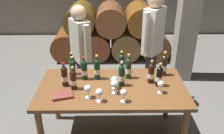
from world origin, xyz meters
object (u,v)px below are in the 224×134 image
(wine_bottle_0, at_px, (151,73))
(tasting_notebook, at_px, (62,95))
(wine_bottle_3, at_px, (73,79))
(wine_glass_2, at_px, (88,89))
(wine_glass_1, at_px, (114,80))
(sommelier_presenting, at_px, (153,40))
(wine_bottle_5, at_px, (73,69))
(wine_bottle_4, at_px, (84,70))
(wine_glass_4, at_px, (99,93))
(wine_bottle_10, at_px, (97,69))
(wine_glass_0, at_px, (115,84))
(wine_bottle_11, at_px, (122,75))
(wine_bottle_9, at_px, (164,65))
(wine_bottle_8, at_px, (122,63))
(wine_glass_5, at_px, (124,93))
(wine_bottle_2, at_px, (64,76))
(taster_seated_left, at_px, (81,50))
(wine_bottle_7, at_px, (128,68))
(wine_bottle_1, at_px, (159,76))
(dining_table, at_px, (112,93))
(wine_bottle_6, at_px, (72,65))
(wine_glass_3, at_px, (161,85))

(wine_bottle_0, relative_size, tasting_notebook, 1.30)
(wine_bottle_3, bearing_deg, wine_glass_2, -45.52)
(wine_glass_1, height_order, sommelier_presenting, sommelier_presenting)
(wine_bottle_5, distance_m, tasting_notebook, 0.42)
(wine_bottle_4, relative_size, wine_glass_4, 1.95)
(wine_bottle_5, bearing_deg, wine_bottle_10, -3.10)
(wine_glass_0, relative_size, tasting_notebook, 0.74)
(wine_bottle_10, relative_size, wine_bottle_11, 1.02)
(wine_glass_2, relative_size, tasting_notebook, 0.69)
(wine_bottle_3, bearing_deg, wine_glass_4, -39.92)
(wine_bottle_9, height_order, tasting_notebook, wine_bottle_9)
(wine_bottle_8, bearing_deg, wine_glass_5, -90.77)
(wine_bottle_2, relative_size, tasting_notebook, 1.33)
(wine_bottle_9, xyz_separation_m, wine_bottle_10, (-0.82, -0.09, -0.00))
(taster_seated_left, bearing_deg, wine_bottle_2, -99.46)
(wine_bottle_7, distance_m, wine_glass_1, 0.30)
(wine_bottle_1, distance_m, wine_bottle_7, 0.39)
(wine_bottle_2, height_order, wine_glass_2, wine_bottle_2)
(wine_bottle_0, relative_size, wine_glass_4, 1.90)
(dining_table, bearing_deg, wine_bottle_5, 157.19)
(wine_glass_5, relative_size, sommelier_presenting, 0.09)
(wine_glass_5, bearing_deg, wine_bottle_5, 139.40)
(wine_glass_2, relative_size, wine_glass_4, 1.01)
(wine_bottle_5, distance_m, wine_bottle_7, 0.67)
(tasting_notebook, bearing_deg, wine_bottle_2, 75.75)
(wine_bottle_5, distance_m, wine_bottle_8, 0.61)
(wine_glass_4, height_order, wine_glass_5, wine_glass_4)
(wine_bottle_5, distance_m, sommelier_presenting, 1.19)
(taster_seated_left, bearing_deg, wine_bottle_5, -94.97)
(wine_bottle_2, bearing_deg, wine_bottle_1, -0.75)
(wine_bottle_10, relative_size, wine_glass_2, 2.07)
(wine_glass_1, bearing_deg, wine_bottle_7, 54.64)
(wine_bottle_6, bearing_deg, wine_bottle_11, -25.45)
(wine_bottle_1, relative_size, wine_bottle_4, 0.97)
(tasting_notebook, bearing_deg, taster_seated_left, 67.77)
(wine_bottle_5, height_order, wine_bottle_7, wine_bottle_7)
(tasting_notebook, bearing_deg, wine_glass_5, -24.68)
(dining_table, xyz_separation_m, wine_glass_3, (0.53, -0.14, 0.20))
(wine_bottle_9, height_order, wine_glass_0, wine_bottle_9)
(wine_bottle_4, xyz_separation_m, wine_bottle_5, (-0.14, 0.02, -0.00))
(wine_bottle_5, relative_size, wine_glass_4, 1.92)
(wine_glass_4, bearing_deg, wine_glass_5, -1.76)
(wine_glass_0, relative_size, taster_seated_left, 0.10)
(tasting_notebook, bearing_deg, wine_bottle_10, 31.12)
(wine_bottle_1, xyz_separation_m, wine_glass_5, (-0.42, -0.32, -0.02))
(wine_bottle_10, xyz_separation_m, wine_bottle_11, (0.29, -0.16, -0.00))
(wine_bottle_4, height_order, sommelier_presenting, sommelier_presenting)
(dining_table, bearing_deg, wine_glass_2, -139.17)
(wine_bottle_0, relative_size, wine_bottle_1, 1.00)
(wine_bottle_6, relative_size, tasting_notebook, 1.34)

